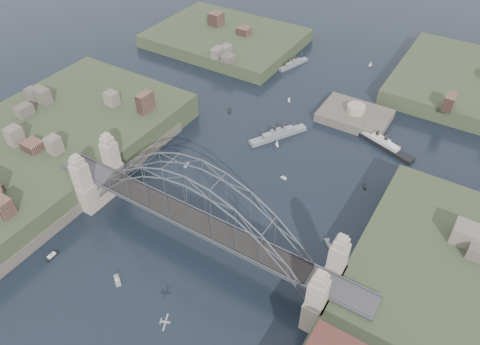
% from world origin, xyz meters
% --- Properties ---
extents(ground, '(500.00, 500.00, 0.00)m').
position_xyz_m(ground, '(0.00, 0.00, 0.00)').
color(ground, black).
rests_on(ground, ground).
extents(bridge, '(84.00, 13.80, 24.60)m').
position_xyz_m(bridge, '(0.00, 0.00, 12.32)').
color(bridge, '#454548').
rests_on(bridge, ground).
extents(shore_west, '(50.50, 90.00, 12.00)m').
position_xyz_m(shore_west, '(-57.32, 0.00, 1.97)').
color(shore_west, '#364227').
rests_on(shore_west, ground).
extents(headland_nw, '(60.00, 45.00, 9.00)m').
position_xyz_m(headland_nw, '(-55.00, 95.00, 0.50)').
color(headland_nw, '#364227').
rests_on(headland_nw, ground).
extents(fort_island, '(22.00, 16.00, 9.40)m').
position_xyz_m(fort_island, '(12.00, 70.00, -0.34)').
color(fort_island, '#554D43').
rests_on(fort_island, ground).
extents(naval_cruiser_near, '(12.29, 18.17, 5.88)m').
position_xyz_m(naval_cruiser_near, '(-4.80, 48.27, 0.91)').
color(naval_cruiser_near, gray).
rests_on(naval_cruiser_near, ground).
extents(naval_cruiser_far, '(6.31, 14.37, 4.88)m').
position_xyz_m(naval_cruiser_far, '(-21.71, 92.61, 0.76)').
color(naval_cruiser_far, gray).
rests_on(naval_cruiser_far, ground).
extents(ocean_liner, '(22.86, 10.50, 5.67)m').
position_xyz_m(ocean_liner, '(23.66, 61.20, 0.88)').
color(ocean_liner, black).
rests_on(ocean_liner, ground).
extents(aeroplane, '(2.05, 3.45, 0.53)m').
position_xyz_m(aeroplane, '(8.69, -23.08, 7.11)').
color(aeroplane, '#A8ABB0').
extents(small_boat_a, '(1.37, 2.67, 0.45)m').
position_xyz_m(small_boat_a, '(-20.81, 22.10, 0.15)').
color(small_boat_a, white).
rests_on(small_boat_a, ground).
extents(small_boat_b, '(1.74, 0.73, 1.43)m').
position_xyz_m(small_boat_b, '(5.78, 31.92, 0.30)').
color(small_boat_b, white).
rests_on(small_boat_b, ground).
extents(small_boat_c, '(3.44, 2.87, 2.38)m').
position_xyz_m(small_boat_c, '(-9.91, -17.97, 0.69)').
color(small_boat_c, white).
rests_on(small_boat_c, ground).
extents(small_boat_d, '(1.53, 2.33, 0.45)m').
position_xyz_m(small_boat_d, '(26.28, 40.71, 0.15)').
color(small_boat_d, white).
rests_on(small_boat_d, ground).
extents(small_boat_e, '(2.35, 3.18, 0.45)m').
position_xyz_m(small_boat_e, '(-25.65, 52.44, 0.15)').
color(small_boat_e, white).
rests_on(small_boat_e, ground).
extents(small_boat_f, '(1.65, 1.62, 2.38)m').
position_xyz_m(small_boat_f, '(-3.03, 44.28, 0.99)').
color(small_boat_f, white).
rests_on(small_boat_f, ground).
extents(small_boat_h, '(1.54, 2.24, 0.45)m').
position_xyz_m(small_boat_h, '(-11.55, 69.09, 0.15)').
color(small_boat_h, white).
rests_on(small_boat_h, ground).
extents(small_boat_i, '(2.56, 2.60, 2.38)m').
position_xyz_m(small_boat_i, '(25.77, 16.79, 0.80)').
color(small_boat_i, white).
rests_on(small_boat_i, ground).
extents(small_boat_j, '(1.13, 3.33, 1.43)m').
position_xyz_m(small_boat_j, '(-27.69, -21.14, 0.28)').
color(small_boat_j, white).
rests_on(small_boat_j, ground).
extents(small_boat_k, '(1.58, 2.04, 2.38)m').
position_xyz_m(small_boat_k, '(4.06, 108.21, 0.94)').
color(small_boat_k, white).
rests_on(small_boat_k, ground).
extents(small_boat_l, '(1.61, 2.46, 0.45)m').
position_xyz_m(small_boat_l, '(-46.00, 25.71, 0.15)').
color(small_boat_l, white).
rests_on(small_boat_l, ground).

